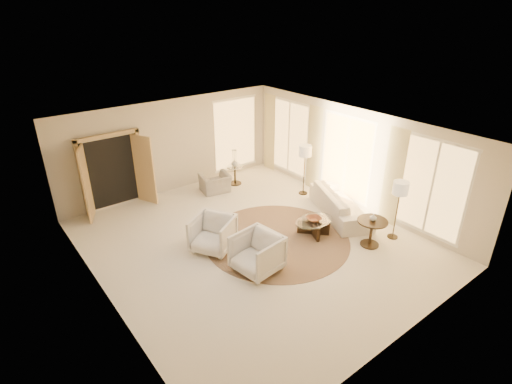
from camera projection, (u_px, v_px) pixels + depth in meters
room at (253, 191)px, 9.15m from camera, size 7.04×8.04×2.83m
windows_right at (349, 159)px, 11.15m from camera, size 0.10×6.40×2.40m
window_back_corner at (236, 134)px, 13.26m from camera, size 1.70×0.10×2.40m
curtains_right at (324, 152)px, 11.79m from camera, size 0.06×5.20×2.60m
french_doors at (114, 173)px, 10.96m from camera, size 1.95×0.66×2.16m
area_rug at (277, 239)px, 9.88m from camera, size 3.73×3.73×0.01m
sofa at (341, 203)px, 10.89m from camera, size 1.84×2.55×0.70m
armchair_left at (213, 232)px, 9.30m from camera, size 1.18×1.20×0.92m
armchair_right at (257, 252)px, 8.55m from camera, size 0.97×1.02×0.95m
accent_chair at (215, 180)px, 12.23m from camera, size 0.95×0.72×0.75m
coffee_table at (313, 226)px, 10.00m from camera, size 1.21×1.21×0.39m
end_table at (372, 228)px, 9.46m from camera, size 0.71×0.71×0.67m
side_table at (235, 173)px, 12.76m from camera, size 0.52×0.52×0.61m
floor_lamp_near at (305, 153)px, 11.69m from camera, size 0.37×0.37×1.54m
floor_lamp_far at (400, 191)px, 9.42m from camera, size 0.37×0.37×1.51m
bowl at (314, 219)px, 9.92m from camera, size 0.44×0.44×0.09m
end_vase at (373, 218)px, 9.33m from camera, size 0.22×0.22×0.18m
side_vase at (235, 163)px, 12.61m from camera, size 0.29×0.29×0.23m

